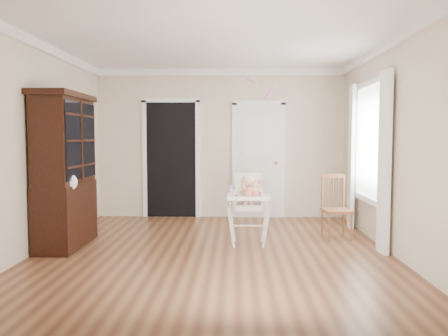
{
  "coord_description": "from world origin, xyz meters",
  "views": [
    {
      "loc": [
        0.29,
        -5.49,
        1.46
      ],
      "look_at": [
        0.13,
        0.3,
        1.06
      ],
      "focal_mm": 35.0,
      "sensor_mm": 36.0,
      "label": 1
    }
  ],
  "objects_px": {
    "sippy_cup": "(231,190)",
    "high_chair": "(248,200)",
    "china_cabinet": "(65,170)",
    "dining_chair": "(336,209)",
    "cake": "(251,193)"
  },
  "relations": [
    {
      "from": "cake",
      "to": "dining_chair",
      "type": "bearing_deg",
      "value": 27.39
    },
    {
      "from": "sippy_cup",
      "to": "china_cabinet",
      "type": "relative_size",
      "value": 0.08
    },
    {
      "from": "high_chair",
      "to": "cake",
      "type": "xyz_separation_m",
      "value": [
        0.03,
        -0.23,
        0.13
      ]
    },
    {
      "from": "cake",
      "to": "china_cabinet",
      "type": "relative_size",
      "value": 0.11
    },
    {
      "from": "sippy_cup",
      "to": "high_chair",
      "type": "bearing_deg",
      "value": 19.39
    },
    {
      "from": "cake",
      "to": "sippy_cup",
      "type": "xyz_separation_m",
      "value": [
        -0.27,
        0.14,
        0.01
      ]
    },
    {
      "from": "high_chair",
      "to": "dining_chair",
      "type": "relative_size",
      "value": 1.07
    },
    {
      "from": "high_chair",
      "to": "dining_chair",
      "type": "height_order",
      "value": "high_chair"
    },
    {
      "from": "high_chair",
      "to": "sippy_cup",
      "type": "relative_size",
      "value": 6.18
    },
    {
      "from": "high_chair",
      "to": "cake",
      "type": "height_order",
      "value": "high_chair"
    },
    {
      "from": "china_cabinet",
      "to": "dining_chair",
      "type": "relative_size",
      "value": 2.21
    },
    {
      "from": "sippy_cup",
      "to": "cake",
      "type": "bearing_deg",
      "value": -28.21
    },
    {
      "from": "china_cabinet",
      "to": "dining_chair",
      "type": "xyz_separation_m",
      "value": [
        3.73,
        0.57,
        -0.59
      ]
    },
    {
      "from": "high_chair",
      "to": "sippy_cup",
      "type": "distance_m",
      "value": 0.29
    },
    {
      "from": "high_chair",
      "to": "china_cabinet",
      "type": "relative_size",
      "value": 0.49
    }
  ]
}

